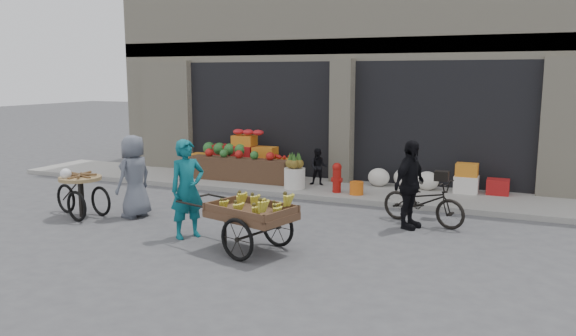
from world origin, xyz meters
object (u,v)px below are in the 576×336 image
at_px(tricycle_cart, 81,190).
at_px(orange_bucket, 357,188).
at_px(seated_person, 318,167).
at_px(bicycle, 423,201).
at_px(cyclist, 410,185).
at_px(fire_hydrant, 337,176).
at_px(vendor_woman, 187,189).
at_px(pineapple_bin, 295,178).
at_px(banana_cart, 249,209).
at_px(vendor_grey, 134,176).

bearing_deg(tricycle_cart, orange_bucket, 51.41).
height_order(seated_person, bicycle, seated_person).
distance_m(seated_person, cyclist, 3.89).
distance_m(orange_bucket, cyclist, 2.62).
bearing_deg(seated_person, fire_hydrant, -52.88).
height_order(seated_person, vendor_woman, vendor_woman).
height_order(pineapple_bin, cyclist, cyclist).
relative_size(fire_hydrant, seated_person, 0.76).
bearing_deg(banana_cart, cyclist, 65.01).
distance_m(vendor_grey, cyclist, 5.47).
relative_size(pineapple_bin, seated_person, 0.56).
xyz_separation_m(vendor_grey, cyclist, (5.31, 1.34, -0.00)).
relative_size(tricycle_cart, vendor_grey, 0.87).
distance_m(pineapple_bin, banana_cart, 4.67).
height_order(orange_bucket, vendor_woman, vendor_woman).
relative_size(pineapple_bin, banana_cart, 0.21).
height_order(tricycle_cart, bicycle, tricycle_cart).
xyz_separation_m(fire_hydrant, cyclist, (2.10, -2.04, 0.34)).
xyz_separation_m(fire_hydrant, orange_bucket, (0.50, -0.05, -0.23)).
bearing_deg(seated_person, pineapple_bin, -133.69).
height_order(pineapple_bin, orange_bucket, pineapple_bin).
bearing_deg(cyclist, vendor_woman, 139.39).
height_order(fire_hydrant, banana_cart, banana_cart).
bearing_deg(orange_bucket, vendor_grey, -138.05).
height_order(vendor_grey, bicycle, vendor_grey).
distance_m(vendor_woman, vendor_grey, 1.98).
bearing_deg(banana_cart, tricycle_cart, -173.02).
xyz_separation_m(vendor_woman, vendor_grey, (-1.80, 0.82, -0.04)).
xyz_separation_m(orange_bucket, vendor_woman, (-1.90, -4.15, 0.61)).
bearing_deg(fire_hydrant, orange_bucket, -5.71).
xyz_separation_m(banana_cart, vendor_woman, (-1.36, 0.29, 0.17)).
distance_m(fire_hydrant, vendor_grey, 4.67).
bearing_deg(tricycle_cart, seated_person, 64.58).
relative_size(seated_person, tricycle_cart, 0.64).
distance_m(fire_hydrant, bicycle, 2.83).
bearing_deg(orange_bucket, banana_cart, -96.89).
relative_size(vendor_grey, bicycle, 0.98).
relative_size(orange_bucket, vendor_woman, 0.18).
xyz_separation_m(pineapple_bin, tricycle_cart, (-3.12, -3.86, 0.20)).
bearing_deg(fire_hydrant, bicycle, -35.54).
bearing_deg(orange_bucket, tricycle_cart, -141.46).
relative_size(banana_cart, bicycle, 1.45).
height_order(fire_hydrant, seated_person, seated_person).
xyz_separation_m(fire_hydrant, banana_cart, (-0.04, -4.49, 0.20)).
bearing_deg(fire_hydrant, vendor_woman, -108.45).
bearing_deg(cyclist, orange_bucket, 56.54).
height_order(seated_person, cyclist, cyclist).
bearing_deg(vendor_grey, banana_cart, 78.64).
distance_m(pineapple_bin, bicycle, 3.80).
bearing_deg(bicycle, fire_hydrant, 72.24).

